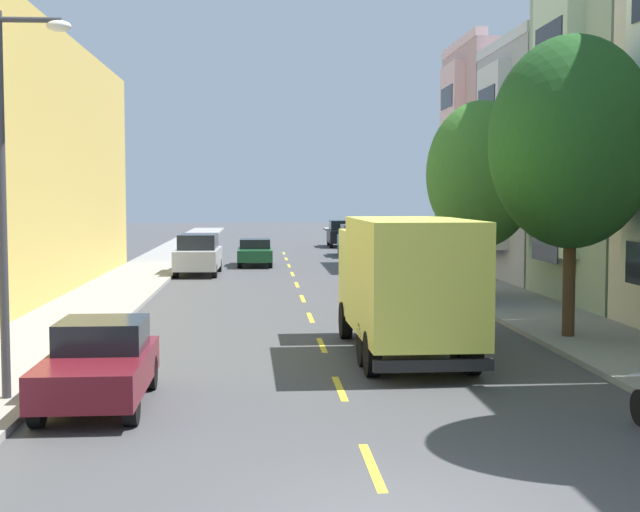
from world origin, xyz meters
name	(u,v)px	position (x,y,z in m)	size (l,w,h in m)	color
ground_plane	(294,278)	(0.00, 30.00, 0.00)	(160.00, 160.00, 0.00)	#424244
sidewalk_left	(130,282)	(-7.10, 28.00, 0.07)	(3.20, 120.00, 0.14)	gray
sidewalk_right	(458,280)	(7.10, 28.00, 0.07)	(3.20, 120.00, 0.14)	gray
lane_centerline_dashes	(299,291)	(0.00, 24.50, 0.00)	(0.14, 47.20, 0.01)	yellow
townhouse_fourth_dove_grey	(639,166)	(14.93, 27.52, 5.01)	(13.29, 7.88, 10.43)	#A8A8AD
townhouse_fifth_rose	(562,159)	(14.28, 35.61, 5.66)	(11.98, 7.88, 11.72)	#CC9E9E
street_tree_second	(572,143)	(6.40, 12.17, 5.11)	(4.22, 4.22, 7.70)	#47331E
street_tree_third	(482,174)	(6.40, 21.31, 4.51)	(3.97, 3.97, 7.01)	#47331E
street_lamp	(10,176)	(-5.95, 6.01, 4.10)	(1.35, 0.28, 6.85)	#38383D
delivery_box_truck	(405,278)	(1.80, 10.25, 1.85)	(2.50, 7.07, 3.25)	#D8D84C
parked_suv_black	(342,233)	(4.40, 53.91, 0.99)	(2.05, 4.84, 1.93)	black
parked_wagon_white	(430,282)	(4.22, 19.58, 0.80)	(1.93, 4.74, 1.50)	silver
parked_hatchback_burgundy	(99,364)	(-4.43, 5.93, 0.76)	(1.78, 4.02, 1.50)	maroon
parked_suv_teal	(356,240)	(4.40, 44.26, 0.99)	(1.97, 4.81, 1.93)	#195B60
parked_suv_silver	(198,254)	(-4.45, 31.92, 0.99)	(2.04, 4.84, 1.93)	#B2B5BA
moving_forest_sedan	(255,252)	(-1.80, 37.11, 0.75)	(1.80, 4.50, 1.43)	#194C28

